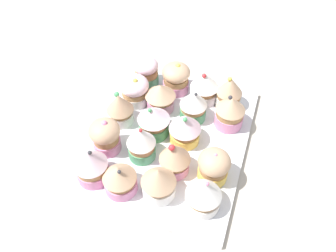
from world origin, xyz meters
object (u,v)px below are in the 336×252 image
(cupcake_5, at_px, (193,105))
(cupcake_9, at_px, (153,122))
(cupcake_16, at_px, (159,182))
(cupcake_14, at_px, (105,135))
(cupcake_0, at_px, (229,92))
(cupcake_8, at_px, (185,129))
(cupcake_13, at_px, (141,143))
(cupcake_2, at_px, (176,78))
(cupcake_17, at_px, (120,178))
(cupcake_1, at_px, (204,87))
(cupcake_4, at_px, (230,112))
(cupcake_10, at_px, (120,108))
(cupcake_3, at_px, (146,71))
(cupcake_6, at_px, (160,96))
(cupcake_7, at_px, (135,90))
(cupcake_18, at_px, (91,165))
(cupcake_11, at_px, (214,166))
(cupcake_12, at_px, (175,157))
(baking_tray, at_px, (168,137))
(cupcake_15, at_px, (204,194))

(cupcake_5, distance_m, cupcake_9, 0.09)
(cupcake_5, relative_size, cupcake_16, 1.09)
(cupcake_14, bearing_deg, cupcake_0, -135.30)
(cupcake_8, relative_size, cupcake_13, 0.94)
(cupcake_2, relative_size, cupcake_17, 1.13)
(cupcake_1, relative_size, cupcake_8, 0.99)
(cupcake_17, bearing_deg, cupcake_4, -124.64)
(cupcake_13, bearing_deg, cupcake_4, -136.07)
(cupcake_10, height_order, cupcake_14, same)
(cupcake_13, bearing_deg, cupcake_10, -43.11)
(cupcake_3, bearing_deg, cupcake_6, 130.92)
(cupcake_2, xyz_separation_m, cupcake_5, (-0.06, 0.07, 0.00))
(cupcake_7, bearing_deg, cupcake_16, 122.40)
(cupcake_4, height_order, cupcake_17, cupcake_4)
(cupcake_1, distance_m, cupcake_2, 0.07)
(cupcake_9, height_order, cupcake_18, cupcake_18)
(cupcake_3, xyz_separation_m, cupcake_4, (-0.21, 0.07, 0.00))
(cupcake_4, bearing_deg, cupcake_5, 3.99)
(cupcake_1, xyz_separation_m, cupcake_17, (0.08, 0.27, -0.00))
(cupcake_8, distance_m, cupcake_14, 0.15)
(cupcake_11, distance_m, cupcake_12, 0.07)
(cupcake_7, bearing_deg, cupcake_4, 179.44)
(cupcake_6, relative_size, cupcake_13, 0.83)
(cupcake_8, height_order, cupcake_18, cupcake_18)
(cupcake_9, xyz_separation_m, cupcake_18, (0.07, 0.13, 0.00))
(cupcake_2, xyz_separation_m, cupcake_14, (0.07, 0.21, 0.00))
(cupcake_4, bearing_deg, cupcake_8, 45.10)
(cupcake_0, height_order, cupcake_18, same)
(cupcake_7, distance_m, cupcake_12, 0.20)
(cupcake_3, xyz_separation_m, cupcake_9, (-0.07, 0.14, 0.00))
(cupcake_11, height_order, cupcake_12, cupcake_12)
(cupcake_16, bearing_deg, cupcake_8, -93.22)
(cupcake_7, distance_m, cupcake_10, 0.07)
(cupcake_2, distance_m, cupcake_4, 0.15)
(baking_tray, relative_size, cupcake_5, 4.97)
(cupcake_3, height_order, cupcake_6, cupcake_3)
(cupcake_7, height_order, cupcake_17, cupcake_7)
(cupcake_12, bearing_deg, cupcake_15, 141.70)
(cupcake_3, bearing_deg, cupcake_13, 108.81)
(cupcake_8, bearing_deg, cupcake_1, -92.27)
(cupcake_7, distance_m, cupcake_17, 0.23)
(cupcake_14, distance_m, cupcake_18, 0.07)
(cupcake_15, bearing_deg, cupcake_1, -75.53)
(cupcake_15, bearing_deg, cupcake_12, -38.30)
(cupcake_17, bearing_deg, cupcake_0, -116.44)
(cupcake_3, distance_m, cupcake_15, 0.34)
(cupcake_1, height_order, cupcake_9, cupcake_1)
(cupcake_17, bearing_deg, cupcake_5, -109.12)
(cupcake_14, height_order, cupcake_18, cupcake_18)
(cupcake_8, relative_size, cupcake_10, 0.97)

